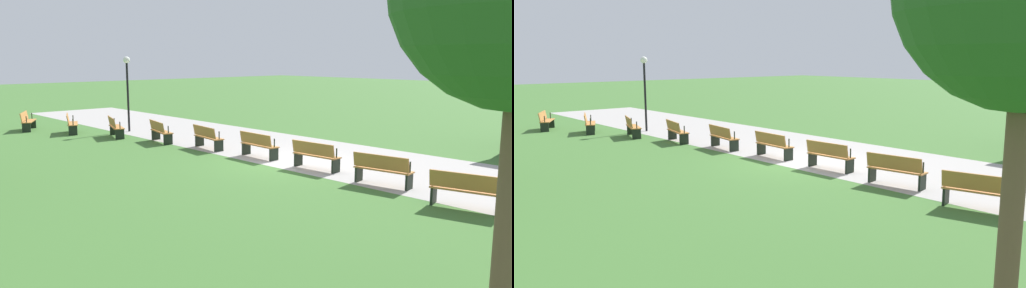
{
  "view_description": "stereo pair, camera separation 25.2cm",
  "coord_description": "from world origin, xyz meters",
  "views": [
    {
      "loc": [
        11.94,
        -12.31,
        3.5
      ],
      "look_at": [
        -0.0,
        -1.41,
        0.8
      ],
      "focal_mm": 36.6,
      "sensor_mm": 36.0,
      "label": 1
    },
    {
      "loc": [
        12.11,
        -12.12,
        3.5
      ],
      "look_at": [
        -0.0,
        -1.41,
        0.8
      ],
      "focal_mm": 36.6,
      "sensor_mm": 36.0,
      "label": 2
    }
  ],
  "objects": [
    {
      "name": "bench_8",
      "position": [
        6.57,
        -0.81,
        0.47
      ],
      "size": [
        1.69,
        0.83,
        0.89
      ],
      "rotation": [
        0.0,
        0.0,
        0.23
      ],
      "color": "#B27538",
      "rests_on": "ground"
    },
    {
      "name": "bench_7",
      "position": [
        3.96,
        -0.34,
        0.47
      ],
      "size": [
        1.67,
        0.69,
        0.89
      ],
      "rotation": [
        0.0,
        0.0,
        0.14
      ],
      "color": "#B27538",
      "rests_on": "ground"
    },
    {
      "name": "bench_0",
      "position": [
        -13.98,
        -3.62,
        0.47
      ],
      "size": [
        1.65,
        1.19,
        0.89
      ],
      "rotation": [
        0.0,
        0.0,
        -0.5
      ],
      "color": "#B27538",
      "rests_on": "ground"
    },
    {
      "name": "ground_plane",
      "position": [
        0.0,
        0.0,
        0.0
      ],
      "size": [
        120.0,
        120.0,
        0.0
      ],
      "primitive_type": "plane",
      "color": "#3D6B2D"
    },
    {
      "name": "bench_2",
      "position": [
        -9.12,
        -1.52,
        0.47
      ],
      "size": [
        1.69,
        0.96,
        0.89
      ],
      "rotation": [
        0.0,
        0.0,
        -0.32
      ],
      "color": "#B27538",
      "rests_on": "ground"
    },
    {
      "name": "path_paving",
      "position": [
        0.0,
        1.97,
        0.0
      ],
      "size": [
        43.73,
        5.57,
        0.01
      ],
      "primitive_type": "cube",
      "color": "#A39E99",
      "rests_on": "ground"
    },
    {
      "name": "bench_1",
      "position": [
        -11.6,
        -2.46,
        0.47
      ],
      "size": [
        1.68,
        1.08,
        0.89
      ],
      "rotation": [
        0.0,
        0.0,
        -0.41
      ],
      "color": "#B27538",
      "rests_on": "ground"
    },
    {
      "name": "bench_5",
      "position": [
        -1.32,
        -0.1,
        0.47
      ],
      "size": [
        1.64,
        0.55,
        0.89
      ],
      "rotation": [
        0.0,
        0.0,
        -0.05
      ],
      "color": "#B27538",
      "rests_on": "ground"
    },
    {
      "name": "bench_6",
      "position": [
        1.32,
        -0.1,
        0.47
      ],
      "size": [
        1.64,
        0.55,
        0.89
      ],
      "rotation": [
        0.0,
        0.0,
        0.05
      ],
      "color": "#B27538",
      "rests_on": "ground"
    },
    {
      "name": "lamp_post",
      "position": [
        -10.33,
        -0.17,
        2.5
      ],
      "size": [
        0.32,
        0.32,
        3.53
      ],
      "color": "black",
      "rests_on": "ground"
    },
    {
      "name": "bench_3",
      "position": [
        -6.57,
        -0.81,
        0.47
      ],
      "size": [
        1.69,
        0.83,
        0.89
      ],
      "rotation": [
        0.0,
        0.0,
        -0.23
      ],
      "color": "#B27538",
      "rests_on": "ground"
    },
    {
      "name": "bench_4",
      "position": [
        -3.96,
        -0.34,
        0.47
      ],
      "size": [
        1.67,
        0.69,
        0.89
      ],
      "rotation": [
        0.0,
        0.0,
        -0.14
      ],
      "color": "#B27538",
      "rests_on": "ground"
    }
  ]
}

